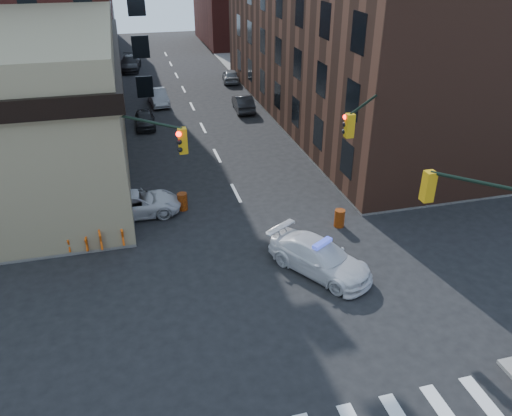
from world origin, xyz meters
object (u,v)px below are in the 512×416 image
pedestrian_b (48,221)px  barrel_bank (182,202)px  pedestrian_a (90,230)px  pickup (136,204)px  parked_car_wfar (158,97)px  parked_car_enear (243,103)px  barrel_road (339,218)px  police_car (320,257)px  barricade_nw_a (111,236)px  parked_car_wnear (145,119)px

pedestrian_b → barrel_bank: size_ratio=1.86×
pedestrian_a → pickup: bearing=90.9°
parked_car_wfar → pedestrian_a: bearing=-107.5°
parked_car_enear → barrel_bank: 18.39m
pedestrian_b → barrel_bank: pedestrian_b is taller
barrel_road → barrel_bank: bearing=152.9°
police_car → pedestrian_b: (-11.99, 5.95, 0.33)m
pedestrian_a → barrel_road: size_ratio=1.80×
pedestrian_a → barrel_bank: (4.76, 2.78, -0.51)m
barrel_road → police_car: bearing=-125.1°
pickup → barricade_nw_a: bearing=157.2°
pickup → parked_car_wnear: bearing=-5.3°
parked_car_wfar → barrel_bank: size_ratio=4.27×
parked_car_enear → pedestrian_a: 23.08m
parked_car_enear → barrel_bank: (-7.46, -16.81, -0.20)m
parked_car_wnear → pedestrian_a: size_ratio=2.24×
parked_car_wfar → barrel_road: bearing=-78.5°
parked_car_enear → barrel_bank: bearing=69.7°
barrel_bank → barrel_road: bearing=-27.1°
police_car → barricade_nw_a: bearing=122.7°
police_car → parked_car_enear: bearing=53.1°
parked_car_wfar → parked_car_enear: bearing=-33.3°
parked_car_enear → barrel_road: bearing=94.2°
pedestrian_b → barrel_road: 14.67m
pedestrian_a → barrel_bank: pedestrian_a is taller
police_car → barrel_bank: size_ratio=5.14×
parked_car_wnear → barricade_nw_a: bearing=-97.2°
parked_car_enear → barrel_bank: size_ratio=4.30×
parked_car_wnear → parked_car_enear: size_ratio=0.91×
parked_car_wfar → parked_car_enear: size_ratio=0.99×
parked_car_wfar → barrel_road: parked_car_wfar is taller
barrel_road → barrel_bank: (-7.68, 3.92, 0.02)m
barrel_road → barricade_nw_a: barricade_nw_a is taller
parked_car_wnear → barrel_bank: parked_car_wnear is taller
police_car → barrel_road: police_car is taller
parked_car_wnear → pedestrian_a: 17.77m
police_car → barrel_road: (2.47, 3.51, -0.26)m
pedestrian_a → pedestrian_b: bearing=-173.3°
police_car → pickup: 10.75m
police_car → parked_car_wnear: police_car is taller
pedestrian_b → barricade_nw_a: size_ratio=1.35×
pickup → barricade_nw_a: size_ratio=3.56×
barrel_bank → parked_car_enear: bearing=66.1°
police_car → pedestrian_a: (-9.97, 4.66, 0.27)m
police_car → barrel_bank: police_car is taller
parked_car_enear → pedestrian_b: 23.17m
pickup → barricade_nw_a: pickup is taller
parked_car_wnear → pedestrian_a: (-3.64, -17.39, 0.35)m
parked_car_wnear → parked_car_enear: parked_car_enear is taller
parked_car_wnear → barrel_road: parked_car_wnear is taller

